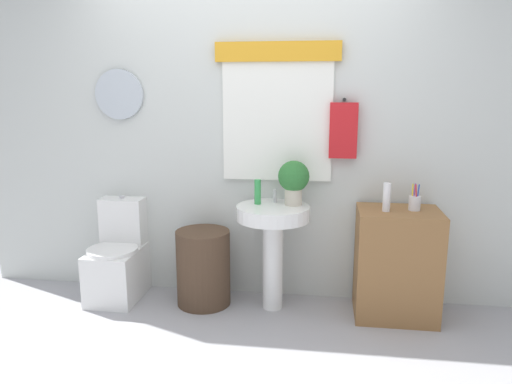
{
  "coord_description": "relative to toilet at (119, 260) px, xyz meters",
  "views": [
    {
      "loc": [
        0.55,
        -2.51,
        1.61
      ],
      "look_at": [
        0.08,
        0.8,
        0.89
      ],
      "focal_mm": 34.0,
      "sensor_mm": 36.0,
      "label": 1
    }
  ],
  "objects": [
    {
      "name": "soap_bottle",
      "position": [
        1.1,
        0.01,
        0.58
      ],
      "size": [
        0.05,
        0.05,
        0.18
      ],
      "primitive_type": "cylinder",
      "color": "green",
      "rests_on": "pedestal_sink"
    },
    {
      "name": "laundry_hamper",
      "position": [
        0.69,
        -0.04,
        -0.01
      ],
      "size": [
        0.4,
        0.4,
        0.57
      ],
      "primitive_type": "cylinder",
      "color": "#4C3828",
      "rests_on": "ground_plane"
    },
    {
      "name": "back_wall",
      "position": [
        1.02,
        0.26,
        1.01
      ],
      "size": [
        4.4,
        0.18,
        2.6
      ],
      "color": "silver",
      "rests_on": "ground_plane"
    },
    {
      "name": "ground_plane",
      "position": [
        1.02,
        -0.89,
        -0.29
      ],
      "size": [
        8.0,
        8.0,
        0.0
      ],
      "primitive_type": "plane",
      "color": "#A3A3A8"
    },
    {
      "name": "faucet",
      "position": [
        1.22,
        0.08,
        0.54
      ],
      "size": [
        0.03,
        0.03,
        0.1
      ],
      "primitive_type": "cylinder",
      "color": "silver",
      "rests_on": "pedestal_sink"
    },
    {
      "name": "pedestal_sink",
      "position": [
        1.22,
        -0.04,
        0.3
      ],
      "size": [
        0.53,
        0.53,
        0.78
      ],
      "color": "white",
      "rests_on": "ground_plane"
    },
    {
      "name": "lotion_bottle",
      "position": [
        2.0,
        -0.08,
        0.59
      ],
      "size": [
        0.05,
        0.05,
        0.2
      ],
      "primitive_type": "cylinder",
      "color": "white",
      "rests_on": "wooden_cabinet"
    },
    {
      "name": "toilet",
      "position": [
        0.0,
        0.0,
        0.0
      ],
      "size": [
        0.38,
        0.51,
        0.78
      ],
      "color": "white",
      "rests_on": "ground_plane"
    },
    {
      "name": "toothbrush_cup",
      "position": [
        2.2,
        -0.02,
        0.54
      ],
      "size": [
        0.08,
        0.08,
        0.19
      ],
      "color": "silver",
      "rests_on": "wooden_cabinet"
    },
    {
      "name": "wooden_cabinet",
      "position": [
        2.1,
        -0.04,
        0.1
      ],
      "size": [
        0.57,
        0.44,
        0.78
      ],
      "primitive_type": "cube",
      "color": "olive",
      "rests_on": "ground_plane"
    },
    {
      "name": "potted_plant",
      "position": [
        1.36,
        0.02,
        0.68
      ],
      "size": [
        0.23,
        0.23,
        0.32
      ],
      "color": "beige",
      "rests_on": "pedestal_sink"
    }
  ]
}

